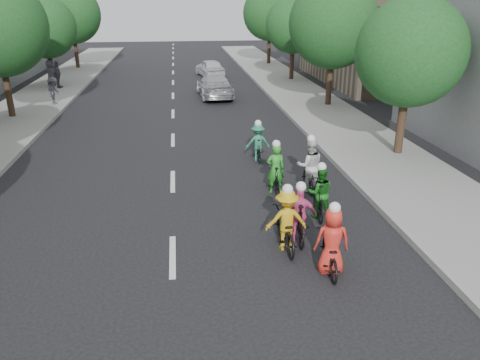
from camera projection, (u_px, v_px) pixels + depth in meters
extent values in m
plane|color=black|center=(173.00, 256.00, 11.31)|extent=(120.00, 120.00, 0.00)
cube|color=#999993|center=(29.00, 143.00, 19.76)|extent=(0.18, 80.00, 0.18)
cube|color=gray|center=(348.00, 132.00, 21.50)|extent=(4.00, 80.00, 0.15)
cube|color=#999993|center=(307.00, 133.00, 21.25)|extent=(0.18, 80.00, 0.18)
cube|color=gray|center=(392.00, 24.00, 33.97)|extent=(10.00, 14.00, 8.00)
cylinder|color=black|center=(9.00, 95.00, 23.69)|extent=(0.32, 0.32, 2.48)
cylinder|color=black|center=(52.00, 71.00, 32.04)|extent=(0.32, 0.32, 2.27)
sphere|color=#194D1B|center=(45.00, 28.00, 31.00)|extent=(4.00, 4.00, 4.00)
cylinder|color=black|center=(77.00, 54.00, 40.31)|extent=(0.32, 0.32, 2.48)
sphere|color=#194D1B|center=(72.00, 14.00, 39.11)|extent=(4.80, 4.80, 4.80)
cylinder|color=black|center=(401.00, 128.00, 18.07)|extent=(0.32, 0.32, 2.27)
sphere|color=#194D1B|center=(410.00, 52.00, 17.03)|extent=(4.00, 4.00, 4.00)
cylinder|color=black|center=(329.00, 85.00, 26.34)|extent=(0.32, 0.32, 2.48)
sphere|color=#194D1B|center=(333.00, 24.00, 25.14)|extent=(4.80, 4.80, 4.80)
cylinder|color=black|center=(292.00, 65.00, 34.68)|extent=(0.32, 0.32, 2.27)
sphere|color=#194D1B|center=(293.00, 25.00, 33.65)|extent=(4.00, 4.00, 4.00)
cylinder|color=black|center=(269.00, 51.00, 42.95)|extent=(0.32, 0.32, 2.48)
sphere|color=#194D1B|center=(270.00, 13.00, 41.75)|extent=(4.80, 4.80, 4.80)
imported|color=black|center=(318.00, 198.00, 13.25)|extent=(0.75, 1.84, 1.07)
imported|color=#166316|center=(320.00, 193.00, 13.08)|extent=(0.80, 0.66, 1.49)
sphere|color=white|center=(322.00, 167.00, 12.80)|extent=(0.26, 0.26, 0.26)
imported|color=black|center=(285.00, 229.00, 11.60)|extent=(0.65, 1.85, 0.97)
imported|color=gold|center=(286.00, 220.00, 11.40)|extent=(1.02, 0.59, 1.57)
sphere|color=white|center=(288.00, 189.00, 11.10)|extent=(0.26, 0.26, 0.26)
imported|color=black|center=(257.00, 149.00, 17.86)|extent=(0.42, 1.50, 0.90)
imported|color=#287958|center=(258.00, 143.00, 17.67)|extent=(0.94, 0.54, 1.45)
sphere|color=white|center=(258.00, 123.00, 17.40)|extent=(0.26, 0.26, 0.26)
imported|color=black|center=(330.00, 253.00, 10.61)|extent=(0.79, 1.73, 0.88)
imported|color=red|center=(332.00, 241.00, 10.39)|extent=(0.84, 0.60, 1.59)
sphere|color=white|center=(335.00, 208.00, 10.09)|extent=(0.26, 0.26, 0.26)
imported|color=black|center=(308.00, 178.00, 15.10)|extent=(0.63, 1.55, 0.80)
imported|color=silver|center=(310.00, 166.00, 14.83)|extent=(0.88, 0.71, 1.73)
sphere|color=white|center=(311.00, 139.00, 14.51)|extent=(0.26, 0.26, 0.26)
imported|color=black|center=(298.00, 220.00, 11.95)|extent=(0.69, 1.85, 1.09)
imported|color=#F25599|center=(300.00, 214.00, 11.79)|extent=(0.90, 0.45, 1.48)
sphere|color=white|center=(301.00, 187.00, 11.51)|extent=(0.26, 0.26, 0.26)
imported|color=black|center=(275.00, 178.00, 14.92)|extent=(0.44, 1.53, 0.92)
imported|color=green|center=(276.00, 169.00, 14.71)|extent=(0.59, 0.39, 1.61)
sphere|color=white|center=(276.00, 144.00, 14.41)|extent=(0.26, 0.26, 0.26)
imported|color=#B6B7BB|center=(214.00, 86.00, 29.08)|extent=(2.23, 4.93, 1.40)
imported|color=silver|center=(210.00, 68.00, 36.78)|extent=(2.36, 4.18, 1.34)
imported|color=#4A4A56|center=(53.00, 91.00, 26.47)|extent=(0.79, 1.09, 1.52)
imported|color=#4E4E5B|center=(57.00, 75.00, 31.22)|extent=(0.58, 1.08, 1.75)
imported|color=#4A4C56|center=(50.00, 73.00, 31.80)|extent=(0.59, 0.87, 1.74)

